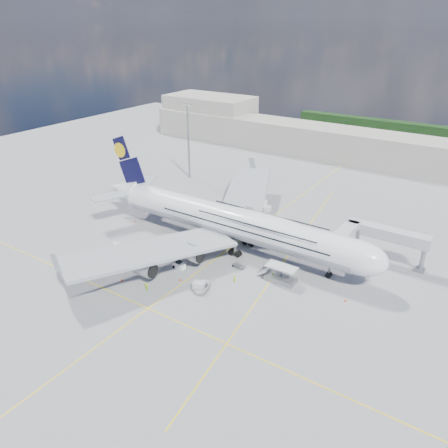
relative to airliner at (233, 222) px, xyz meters
The scene contains 31 objects.
ground 12.13m from the airliner, 91.49° to the right, with size 300.00×300.00×0.00m, color gray.
taxi_line_main 12.13m from the airliner, 91.49° to the right, with size 0.25×220.00×0.01m, color yellow.
taxi_line_cross 30.78m from the airliner, 90.50° to the right, with size 120.00×0.25×0.01m, color yellow.
taxi_line_diag 15.36m from the airliner, ahead, with size 0.25×100.00×0.01m, color yellow.
airliner is the anchor object (origin of this frame).
jet_bridge 31.50m from the airliner, 20.31° to the left, with size 18.80×12.10×8.50m.
cargo_loader 18.87m from the airliner, 23.23° to the right, with size 8.53×3.20×3.67m.
light_mast 53.72m from the airliner, 139.00° to the left, with size 3.00×0.70×25.50m.
terminal 85.00m from the airliner, 90.18° to the left, with size 180.00×16.00×12.00m, color #B2AD9E.
hangar 114.20m from the airliner, 127.98° to the left, with size 40.00×22.00×18.00m, color #B2AD9E.
dolly_row_a 24.66m from the airliner, 137.34° to the right, with size 3.08×1.93×1.83m.
dolly_row_b 20.63m from the airliner, 144.35° to the right, with size 3.65×2.50×2.11m.
dolly_row_c 22.05m from the airliner, 141.42° to the right, with size 2.80×1.56×1.74m.
dolly_back 28.74m from the airliner, 144.01° to the right, with size 2.93×1.96×1.71m.
dolly_nose_far 20.82m from the airliner, 77.69° to the right, with size 3.50×2.41×2.02m.
dolly_nose_near 11.50m from the airliner, 49.02° to the right, with size 3.20×2.13×0.43m.
baggage_tug 16.82m from the airliner, 107.42° to the right, with size 3.01×1.56×1.83m.
catering_truck_inner 22.91m from the airliner, 101.89° to the left, with size 6.63×3.49×3.76m.
catering_truck_outer 28.64m from the airliner, 108.28° to the left, with size 6.47×5.17×3.56m.
service_van 20.52m from the airliner, 75.88° to the right, with size 2.23×4.83×1.34m, color silver.
crew_nose 27.27m from the airliner, 12.08° to the left, with size 0.66×0.43×1.82m, color #D6FF1A.
crew_loader 17.86m from the airliner, 26.61° to the right, with size 0.75×0.59×1.55m, color #B9FF1A.
crew_wing 22.89m from the airliner, 128.91° to the right, with size 1.17×0.49×2.00m, color #93DC17.
crew_van 16.46m from the airliner, 55.83° to the right, with size 0.79×0.52×1.62m, color #BBDE17.
crew_tug 26.79m from the airliner, 100.18° to the right, with size 1.23×0.71×1.91m, color #97DB17.
cone_nose 32.23m from the airliner, 12.10° to the right, with size 0.45×0.45×0.58m.
cone_wing_left_inner 12.90m from the airliner, 113.49° to the left, with size 0.41×0.41×0.52m.
cone_wing_left_outer 30.86m from the airliner, 110.30° to the left, with size 0.48×0.48×0.61m.
cone_wing_right_inner 19.98m from the airliner, 93.82° to the right, with size 0.44×0.44×0.56m.
cone_wing_right_outer 29.09m from the airliner, 114.32° to the right, with size 0.46×0.46×0.59m.
cone_tail 31.21m from the airliner, behind, with size 0.42×0.42×0.53m.
Camera 1 is at (50.62, -69.63, 51.21)m, focal length 35.00 mm.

